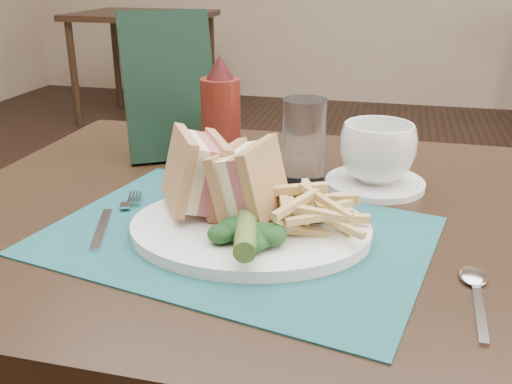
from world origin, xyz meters
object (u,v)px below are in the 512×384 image
at_px(plate, 250,229).
at_px(sandwich_half_b, 234,178).
at_px(table_bg_left, 146,67).
at_px(saucer, 375,183).
at_px(sandwich_half_a, 179,173).
at_px(check_presenter, 169,86).
at_px(coffee_cup, 377,152).
at_px(drinking_glass, 304,141).
at_px(placemat, 237,235).
at_px(ketchup_bottle, 221,115).

xyz_separation_m(plate, sandwich_half_b, (-0.03, 0.02, 0.06)).
xyz_separation_m(table_bg_left, saucer, (1.73, -2.97, 0.38)).
bearing_deg(plate, sandwich_half_a, 164.58).
height_order(plate, check_presenter, check_presenter).
distance_m(saucer, coffee_cup, 0.05).
height_order(coffee_cup, check_presenter, check_presenter).
relative_size(table_bg_left, sandwich_half_a, 8.61).
distance_m(sandwich_half_b, drinking_glass, 0.19).
bearing_deg(placemat, coffee_cup, 53.68).
bearing_deg(drinking_glass, placemat, -102.78).
bearing_deg(sandwich_half_a, check_presenter, 82.81).
bearing_deg(coffee_cup, saucer, 0.00).
distance_m(placemat, sandwich_half_b, 0.07).
bearing_deg(drinking_glass, table_bg_left, 118.61).
height_order(drinking_glass, check_presenter, check_presenter).
xyz_separation_m(placemat, drinking_glass, (0.05, 0.21, 0.06)).
height_order(sandwich_half_b, ketchup_bottle, ketchup_bottle).
distance_m(placemat, check_presenter, 0.37).
bearing_deg(sandwich_half_a, plate, -39.68).
distance_m(coffee_cup, drinking_glass, 0.11).
bearing_deg(sandwich_half_b, saucer, 58.02).
xyz_separation_m(table_bg_left, plate, (1.59, -3.18, 0.38)).
height_order(table_bg_left, ketchup_bottle, ketchup_bottle).
distance_m(plate, sandwich_half_a, 0.11).
bearing_deg(table_bg_left, sandwich_half_b, -63.66).
relative_size(placemat, plate, 1.54).
bearing_deg(drinking_glass, sandwich_half_b, -107.22).
relative_size(coffee_cup, check_presenter, 0.45).
bearing_deg(sandwich_half_a, ketchup_bottle, 61.55).
height_order(sandwich_half_a, ketchup_bottle, ketchup_bottle).
bearing_deg(plate, placemat, -166.46).
bearing_deg(ketchup_bottle, coffee_cup, -3.80).
xyz_separation_m(coffee_cup, drinking_glass, (-0.11, -0.00, 0.01)).
height_order(table_bg_left, plate, plate).
relative_size(table_bg_left, coffee_cup, 7.99).
xyz_separation_m(ketchup_bottle, check_presenter, (-0.11, 0.05, 0.03)).
height_order(table_bg_left, check_presenter, check_presenter).
relative_size(sandwich_half_b, coffee_cup, 0.88).
bearing_deg(saucer, placemat, -126.32).
bearing_deg(coffee_cup, table_bg_left, 120.26).
distance_m(saucer, drinking_glass, 0.13).
bearing_deg(sandwich_half_a, drinking_glass, 24.95).
relative_size(table_bg_left, check_presenter, 3.57).
height_order(table_bg_left, coffee_cup, coffee_cup).
bearing_deg(placemat, table_bg_left, 116.30).
xyz_separation_m(drinking_glass, ketchup_bottle, (-0.14, 0.02, 0.03)).
distance_m(sandwich_half_b, saucer, 0.26).
bearing_deg(sandwich_half_a, placemat, -45.42).
xyz_separation_m(saucer, drinking_glass, (-0.11, -0.00, 0.06)).
height_order(sandwich_half_b, check_presenter, check_presenter).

